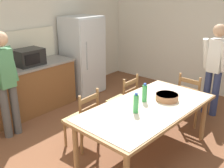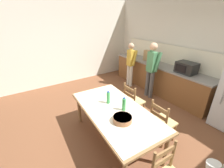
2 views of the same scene
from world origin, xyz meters
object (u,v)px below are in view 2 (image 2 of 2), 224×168
at_px(paper_bag, 147,56).
at_px(bottle_off_centre, 124,104).
at_px(microwave, 186,68).
at_px(bottle_near_centre, 108,98).
at_px(person_at_sink, 131,63).
at_px(dining_table, 115,112).
at_px(chair_side_far_left, 133,101).
at_px(serving_bowl, 122,119).
at_px(chair_side_far_right, 162,122).
at_px(person_at_counter, 151,68).

xyz_separation_m(paper_bag, bottle_off_centre, (1.72, -2.34, -0.22)).
bearing_deg(microwave, bottle_off_centre, -83.16).
relative_size(bottle_near_centre, person_at_sink, 0.18).
height_order(microwave, dining_table, microwave).
distance_m(bottle_near_centre, chair_side_far_left, 0.94).
bearing_deg(person_at_sink, bottle_near_centre, -139.85).
bearing_deg(paper_bag, serving_bowl, -52.41).
relative_size(bottle_off_centre, chair_side_far_right, 0.30).
height_order(dining_table, chair_side_far_right, chair_side_far_right).
bearing_deg(dining_table, paper_bag, 123.23).
xyz_separation_m(paper_bag, person_at_sink, (-0.29, -0.49, -0.24)).
distance_m(paper_bag, chair_side_far_right, 2.78).
distance_m(microwave, person_at_counter, 0.93).
bearing_deg(microwave, person_at_sink, -163.95).
distance_m(paper_bag, bottle_near_centre, 2.81).
relative_size(paper_bag, person_at_sink, 0.23).
height_order(microwave, chair_side_far_right, microwave).
height_order(paper_bag, dining_table, paper_bag).
xyz_separation_m(paper_bag, chair_side_far_right, (2.12, -1.68, -0.66)).
bearing_deg(bottle_near_centre, chair_side_far_left, 101.21).
distance_m(microwave, chair_side_far_left, 1.78).
xyz_separation_m(dining_table, person_at_counter, (-0.93, 1.95, 0.26)).
bearing_deg(chair_side_far_right, serving_bowl, 80.17).
distance_m(microwave, bottle_off_centre, 2.37).
height_order(chair_side_far_left, person_at_counter, person_at_counter).
height_order(bottle_near_centre, person_at_counter, person_at_counter).
bearing_deg(person_at_sink, dining_table, -135.92).
bearing_deg(chair_side_far_left, person_at_sink, -39.76).
distance_m(chair_side_far_left, person_at_counter, 1.33).
bearing_deg(chair_side_far_right, person_at_counter, -39.33).
relative_size(bottle_off_centre, chair_side_far_left, 0.30).
xyz_separation_m(microwave, dining_table, (0.17, -2.47, -0.38)).
relative_size(bottle_off_centre, person_at_counter, 0.16).
bearing_deg(bottle_near_centre, dining_table, -2.87).
bearing_deg(paper_bag, microwave, 0.30).
bearing_deg(dining_table, person_at_sink, 134.08).
bearing_deg(person_at_counter, paper_bag, 53.08).
bearing_deg(chair_side_far_left, microwave, -100.77).
bearing_deg(paper_bag, chair_side_far_right, -38.44).
bearing_deg(dining_table, person_at_counter, 115.56).
distance_m(paper_bag, serving_bowl, 3.24).
distance_m(bottle_near_centre, person_at_sink, 2.56).
bearing_deg(bottle_off_centre, serving_bowl, -41.51).
distance_m(bottle_near_centre, serving_bowl, 0.63).
distance_m(serving_bowl, chair_side_far_left, 1.26).
height_order(dining_table, bottle_off_centre, bottle_off_centre).
relative_size(person_at_sink, person_at_counter, 0.91).
relative_size(paper_bag, chair_side_far_right, 0.40).
height_order(microwave, paper_bag, paper_bag).
bearing_deg(chair_side_far_left, bottle_near_centre, 98.94).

